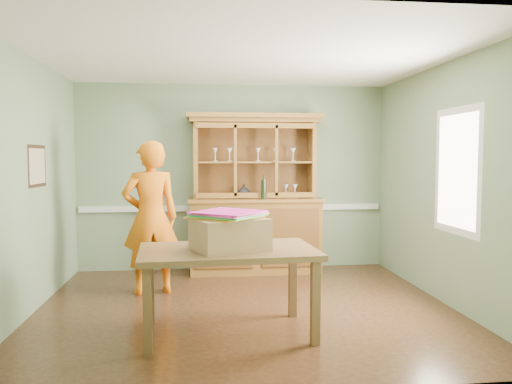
{
  "coord_description": "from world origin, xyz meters",
  "views": [
    {
      "loc": [
        -0.48,
        -5.33,
        1.65
      ],
      "look_at": [
        0.16,
        0.4,
        1.24
      ],
      "focal_mm": 35.0,
      "sensor_mm": 36.0,
      "label": 1
    }
  ],
  "objects": [
    {
      "name": "person",
      "position": [
        -1.08,
        0.73,
        0.92
      ],
      "size": [
        0.76,
        0.59,
        1.84
      ],
      "primitive_type": "imported",
      "rotation": [
        0.0,
        0.0,
        3.38
      ],
      "color": "orange",
      "rests_on": "floor"
    },
    {
      "name": "floor",
      "position": [
        0.0,
        0.0,
        0.0
      ],
      "size": [
        4.5,
        4.5,
        0.0
      ],
      "primitive_type": "plane",
      "color": "#4B3018",
      "rests_on": "ground"
    },
    {
      "name": "wall_right",
      "position": [
        2.25,
        0.0,
        1.35
      ],
      "size": [
        0.0,
        4.0,
        4.0
      ],
      "primitive_type": "plane",
      "rotation": [
        1.57,
        0.0,
        -1.57
      ],
      "color": "gray",
      "rests_on": "floor"
    },
    {
      "name": "framed_map",
      "position": [
        -2.23,
        0.3,
        1.55
      ],
      "size": [
        0.03,
        0.6,
        0.46
      ],
      "color": "#332014",
      "rests_on": "wall_left"
    },
    {
      "name": "wall_left",
      "position": [
        -2.25,
        0.0,
        1.35
      ],
      "size": [
        0.0,
        4.0,
        4.0
      ],
      "primitive_type": "plane",
      "rotation": [
        1.57,
        0.0,
        1.57
      ],
      "color": "gray",
      "rests_on": "floor"
    },
    {
      "name": "chair_rail",
      "position": [
        0.0,
        1.98,
        0.9
      ],
      "size": [
        4.41,
        0.05,
        0.08
      ],
      "primitive_type": "cube",
      "color": "silver",
      "rests_on": "wall_back"
    },
    {
      "name": "window_panel",
      "position": [
        2.23,
        -0.3,
        1.5
      ],
      "size": [
        0.03,
        0.96,
        1.36
      ],
      "color": "silver",
      "rests_on": "wall_right"
    },
    {
      "name": "kite_stack",
      "position": [
        -0.24,
        -0.81,
        1.13
      ],
      "size": [
        0.75,
        0.75,
        0.06
      ],
      "rotation": [
        0.0,
        0.0,
        0.83
      ],
      "color": "orange",
      "rests_on": "cardboard_box"
    },
    {
      "name": "ceiling",
      "position": [
        0.0,
        0.0,
        2.7
      ],
      "size": [
        4.5,
        4.5,
        0.0
      ],
      "primitive_type": "plane",
      "rotation": [
        3.14,
        0.0,
        0.0
      ],
      "color": "white",
      "rests_on": "wall_back"
    },
    {
      "name": "wall_front",
      "position": [
        0.0,
        -2.0,
        1.35
      ],
      "size": [
        4.5,
        0.0,
        4.5
      ],
      "primitive_type": "plane",
      "rotation": [
        -1.57,
        0.0,
        0.0
      ],
      "color": "gray",
      "rests_on": "floor"
    },
    {
      "name": "cardboard_box",
      "position": [
        -0.22,
        -0.84,
        0.95
      ],
      "size": [
        0.76,
        0.68,
        0.29
      ],
      "primitive_type": "cube",
      "rotation": [
        0.0,
        0.0,
        0.36
      ],
      "color": "tan",
      "rests_on": "dining_table"
    },
    {
      "name": "wall_back",
      "position": [
        0.0,
        2.0,
        1.35
      ],
      "size": [
        4.5,
        0.0,
        4.5
      ],
      "primitive_type": "plane",
      "rotation": [
        1.57,
        0.0,
        0.0
      ],
      "color": "gray",
      "rests_on": "floor"
    },
    {
      "name": "china_hutch",
      "position": [
        0.3,
        1.74,
        0.79
      ],
      "size": [
        1.92,
        0.63,
        2.26
      ],
      "color": "#8D5E26",
      "rests_on": "floor"
    },
    {
      "name": "dining_table",
      "position": [
        -0.23,
        -0.78,
        0.71
      ],
      "size": [
        1.67,
        1.07,
        0.8
      ],
      "rotation": [
        0.0,
        0.0,
        0.07
      ],
      "color": "brown",
      "rests_on": "floor"
    }
  ]
}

